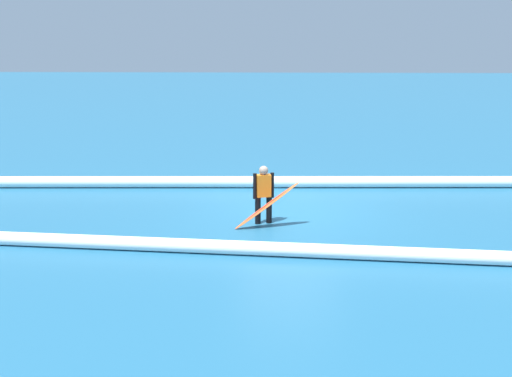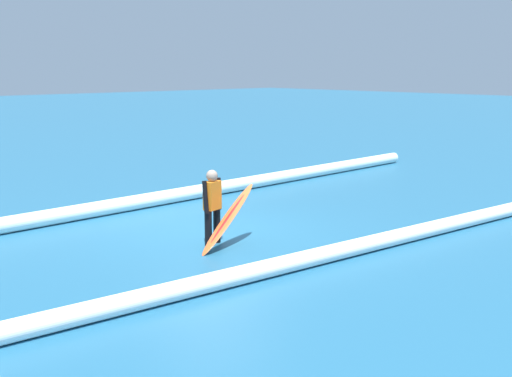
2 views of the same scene
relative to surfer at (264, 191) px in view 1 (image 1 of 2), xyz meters
The scene contains 5 objects.
ground_plane 1.31m from the surfer, 128.71° to the right, with size 131.49×131.49×0.00m, color #215D80.
surfer is the anchor object (origin of this frame).
surfboard 0.44m from the surfer, 105.06° to the left, with size 1.59×0.57×1.12m.
wave_crest_foreground 3.75m from the surfer, 75.61° to the right, with size 0.34×0.34×25.15m, color white.
wave_crest_midground 2.33m from the surfer, 83.75° to the left, with size 0.30×0.30×25.17m, color white.
Camera 1 is at (0.27, 14.82, 4.39)m, focal length 42.10 mm.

